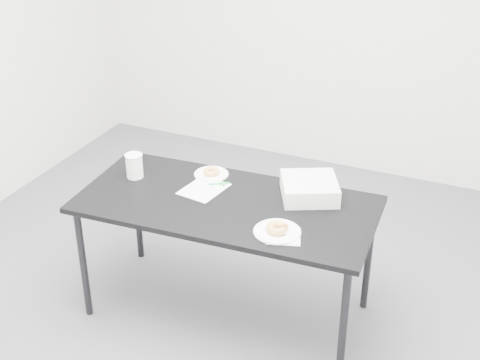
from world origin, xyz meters
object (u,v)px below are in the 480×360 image
at_px(pen, 219,183).
at_px(bakery_box, 309,188).
at_px(table, 226,211).
at_px(donut_near, 277,228).
at_px(plate_near, 277,232).
at_px(plate_far, 211,174).
at_px(scorecard, 204,189).
at_px(coffee_cup, 134,166).
at_px(donut_far, 211,171).

relative_size(pen, bakery_box, 0.41).
bearing_deg(table, donut_near, -29.01).
distance_m(plate_near, plate_far, 0.72).
bearing_deg(scorecard, pen, 65.13).
xyz_separation_m(pen, coffee_cup, (-0.49, -0.11, 0.07)).
distance_m(plate_far, coffee_cup, 0.45).
bearing_deg(pen, donut_far, 101.73).
bearing_deg(table, pen, 123.09).
bearing_deg(plate_far, donut_near, -36.87).
bearing_deg(pen, scorecard, -157.87).
distance_m(table, pen, 0.21).
bearing_deg(pen, donut_near, -69.33).
bearing_deg(coffee_cup, pen, 13.09).
bearing_deg(donut_near, bakery_box, 86.29).
height_order(pen, coffee_cup, coffee_cup).
bearing_deg(table, plate_near, -29.01).
bearing_deg(donut_far, pen, -44.19).
relative_size(plate_far, coffee_cup, 1.39).
bearing_deg(donut_far, donut_near, -36.87).
bearing_deg(pen, coffee_cup, 159.01).
bearing_deg(donut_far, scorecard, -77.61).
relative_size(plate_near, donut_near, 2.13).
bearing_deg(table, coffee_cup, 171.98).
relative_size(plate_near, plate_far, 1.19).
relative_size(table, scorecard, 6.35).
xyz_separation_m(pen, plate_far, (-0.09, 0.09, -0.00)).
bearing_deg(plate_far, scorecard, -77.61).
height_order(table, scorecard, scorecard).
xyz_separation_m(donut_near, plate_far, (-0.58, 0.43, -0.03)).
height_order(donut_near, plate_far, donut_near).
relative_size(plate_near, bakery_box, 0.81).
relative_size(table, coffee_cup, 11.46).
xyz_separation_m(table, coffee_cup, (-0.61, 0.05, 0.13)).
height_order(donut_near, bakery_box, bakery_box).
distance_m(table, plate_far, 0.34).
bearing_deg(bakery_box, coffee_cup, 164.69).
bearing_deg(plate_near, table, 154.07).
bearing_deg(scorecard, coffee_cup, -167.11).
distance_m(table, bakery_box, 0.47).
bearing_deg(pen, table, -87.91).
bearing_deg(coffee_cup, donut_far, 27.53).
distance_m(plate_near, donut_far, 0.72).
relative_size(scorecard, donut_near, 2.31).
height_order(scorecard, plate_far, plate_far).
xyz_separation_m(table, plate_near, (0.36, -0.18, 0.06)).
bearing_deg(coffee_cup, donut_near, -13.28).
xyz_separation_m(table, donut_near, (0.36, -0.18, 0.08)).
xyz_separation_m(table, scorecard, (-0.18, 0.08, 0.06)).
xyz_separation_m(pen, plate_near, (0.48, -0.34, 0.00)).
bearing_deg(donut_far, table, -50.08).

